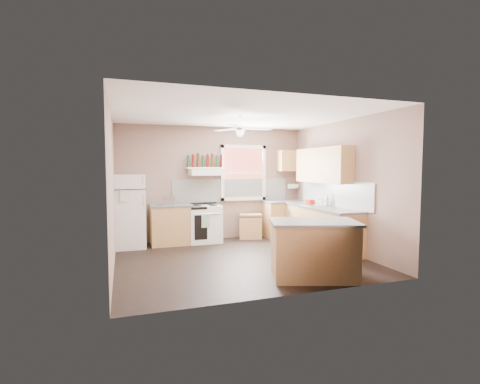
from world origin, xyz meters
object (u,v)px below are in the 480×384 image
object	(u,v)px
cart	(250,227)
stove	(204,224)
island	(313,251)
refrigerator	(130,211)
toaster	(169,201)

from	to	relation	value
cart	stove	bearing A→B (deg)	-159.64
island	cart	bearing A→B (deg)	106.07
island	refrigerator	bearing A→B (deg)	149.41
toaster	stove	distance (m)	0.99
toaster	island	size ratio (longest dim) A/B	0.22
refrigerator	island	distance (m)	4.10
toaster	island	distance (m)	3.61
toaster	cart	distance (m)	2.11
toaster	island	bearing A→B (deg)	-47.40
toaster	cart	world-z (taller)	toaster
refrigerator	cart	bearing A→B (deg)	4.14
toaster	stove	world-z (taller)	toaster
refrigerator	stove	distance (m)	1.69
refrigerator	island	bearing A→B (deg)	-46.70
stove	island	size ratio (longest dim) A/B	0.68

